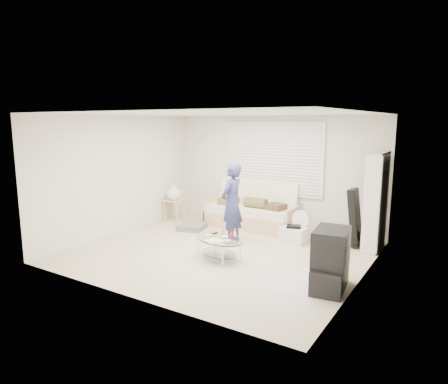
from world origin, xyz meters
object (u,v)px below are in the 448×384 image
Objects in this scene: futon_sofa at (252,213)px; tv_unit at (330,260)px; bookshelf at (375,201)px; coffee_table at (219,242)px.

tv_unit is at bearing -43.38° from futon_sofa.
futon_sofa is at bearing 136.62° from tv_unit.
bookshelf reaches higher than futon_sofa.
bookshelf reaches higher than tv_unit.
coffee_table is (-2.14, -2.01, -0.61)m from bookshelf.
tv_unit is (2.55, -2.41, 0.09)m from futon_sofa.
tv_unit is (-0.13, -2.22, -0.48)m from bookshelf.
coffee_table is (0.54, -2.20, -0.04)m from futon_sofa.
bookshelf is 2.28m from tv_unit.
coffee_table is at bearing -76.28° from futon_sofa.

